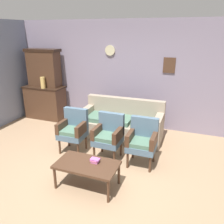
{
  "coord_description": "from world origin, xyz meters",
  "views": [
    {
      "loc": [
        1.55,
        -3.01,
        2.43
      ],
      "look_at": [
        0.0,
        1.12,
        0.85
      ],
      "focal_mm": 36.69,
      "sensor_mm": 36.0,
      "label": 1
    }
  ],
  "objects": [
    {
      "name": "armchair_row_middle",
      "position": [
        -0.74,
        0.8,
        0.5
      ],
      "size": [
        0.53,
        0.51,
        0.9
      ],
      "color": "slate",
      "rests_on": "ground"
    },
    {
      "name": "armchair_near_cabinet",
      "position": [
        0.73,
        0.79,
        0.5
      ],
      "size": [
        0.53,
        0.5,
        0.9
      ],
      "color": "slate",
      "rests_on": "ground"
    },
    {
      "name": "wall_back_with_decor",
      "position": [
        0.0,
        2.63,
        1.35
      ],
      "size": [
        6.4,
        0.09,
        2.7
      ],
      "color": "gray",
      "rests_on": "ground"
    },
    {
      "name": "cabinet_upper_hutch",
      "position": [
        -2.49,
        2.33,
        1.45
      ],
      "size": [
        0.99,
        0.38,
        1.03
      ],
      "color": "#472D1E",
      "rests_on": "side_cabinet"
    },
    {
      "name": "floral_couch",
      "position": [
        0.0,
        1.77,
        0.33
      ],
      "size": [
        1.92,
        0.83,
        0.9
      ],
      "color": "gray",
      "rests_on": "ground"
    },
    {
      "name": "ground_plane",
      "position": [
        0.0,
        0.0,
        0.0
      ],
      "size": [
        7.68,
        7.68,
        0.0
      ],
      "primitive_type": "plane",
      "color": "#997A5B"
    },
    {
      "name": "side_cabinet",
      "position": [
        -2.49,
        2.25,
        0.47
      ],
      "size": [
        1.16,
        0.55,
        0.93
      ],
      "color": "#472D1E",
      "rests_on": "ground"
    },
    {
      "name": "coffee_table",
      "position": [
        0.07,
        -0.19,
        0.38
      ],
      "size": [
        1.0,
        0.56,
        0.42
      ],
      "color": "#472D1E",
      "rests_on": "ground"
    },
    {
      "name": "vase_on_cabinet",
      "position": [
        -2.37,
        2.07,
        1.08
      ],
      "size": [
        0.13,
        0.13,
        0.31
      ],
      "primitive_type": "cylinder",
      "color": "#D8B15F",
      "rests_on": "side_cabinet"
    },
    {
      "name": "armchair_by_doorway",
      "position": [
        0.05,
        0.8,
        0.5
      ],
      "size": [
        0.53,
        0.5,
        0.9
      ],
      "color": "slate",
      "rests_on": "ground"
    },
    {
      "name": "book_stack_on_table",
      "position": [
        0.17,
        -0.11,
        0.45
      ],
      "size": [
        0.15,
        0.11,
        0.07
      ],
      "color": "#C768A3",
      "rests_on": "coffee_table"
    }
  ]
}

